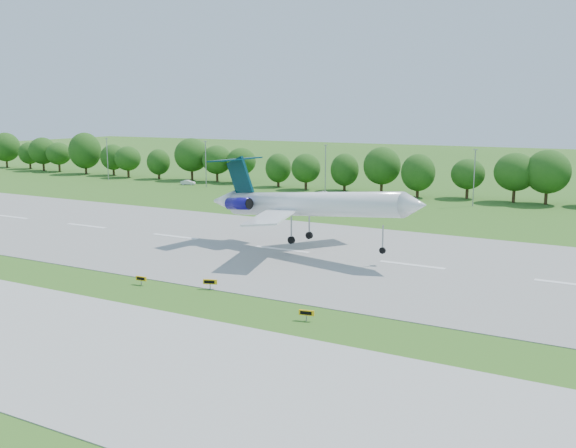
# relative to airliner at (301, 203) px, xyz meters

# --- Properties ---
(ground) EXTENTS (600.00, 600.00, 0.00)m
(ground) POSITION_rel_airliner_xyz_m (-3.04, -25.31, -7.22)
(ground) COLOR #275917
(ground) RESTS_ON ground
(runway) EXTENTS (400.00, 45.00, 0.08)m
(runway) POSITION_rel_airliner_xyz_m (-3.04, -0.31, -7.18)
(runway) COLOR gray
(runway) RESTS_ON ground
(taxiway) EXTENTS (400.00, 23.00, 0.08)m
(taxiway) POSITION_rel_airliner_xyz_m (-3.04, -43.31, -7.18)
(taxiway) COLOR #ADADA8
(taxiway) RESTS_ON ground
(tree_line) EXTENTS (288.40, 8.40, 10.40)m
(tree_line) POSITION_rel_airliner_xyz_m (-3.04, 66.69, -1.03)
(tree_line) COLOR #382314
(tree_line) RESTS_ON ground
(light_poles) EXTENTS (175.90, 0.25, 12.19)m
(light_poles) POSITION_rel_airliner_xyz_m (-5.54, 56.69, -0.88)
(light_poles) COLOR gray
(light_poles) RESTS_ON ground
(airliner) EXTENTS (37.68, 27.04, 11.96)m
(airliner) POSITION_rel_airliner_xyz_m (0.00, 0.00, 0.00)
(airliner) COLOR white
(airliner) RESTS_ON ground
(taxi_sign_left) EXTENTS (1.64, 0.73, 1.17)m
(taxi_sign_left) POSITION_rel_airliner_xyz_m (-0.10, -22.65, -6.35)
(taxi_sign_left) COLOR gray
(taxi_sign_left) RESTS_ON ground
(taxi_sign_centre) EXTENTS (1.49, 0.28, 1.04)m
(taxi_sign_centre) POSITION_rel_airliner_xyz_m (-8.40, -25.08, -6.45)
(taxi_sign_centre) COLOR gray
(taxi_sign_centre) RESTS_ON ground
(taxi_sign_right) EXTENTS (1.57, 0.50, 1.10)m
(taxi_sign_right) POSITION_rel_airliner_xyz_m (14.86, -27.27, -6.40)
(taxi_sign_right) COLOR gray
(taxi_sign_right) RESTS_ON ground
(service_vehicle_a) EXTENTS (4.17, 2.69, 1.30)m
(service_vehicle_a) POSITION_rel_airliner_xyz_m (-65.37, 58.34, -6.57)
(service_vehicle_a) COLOR silver
(service_vehicle_a) RESTS_ON ground
(service_vehicle_b) EXTENTS (3.38, 1.53, 1.13)m
(service_vehicle_b) POSITION_rel_airliner_xyz_m (-23.28, 57.03, -6.66)
(service_vehicle_b) COLOR white
(service_vehicle_b) RESTS_ON ground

